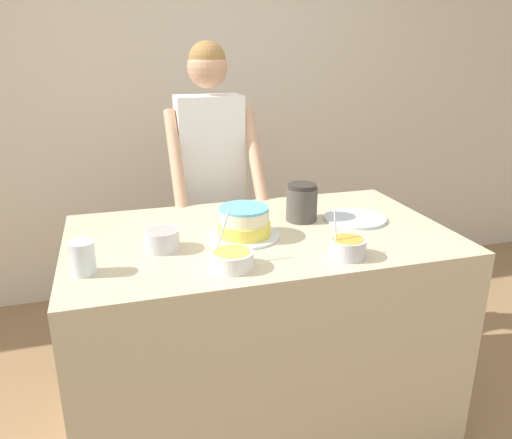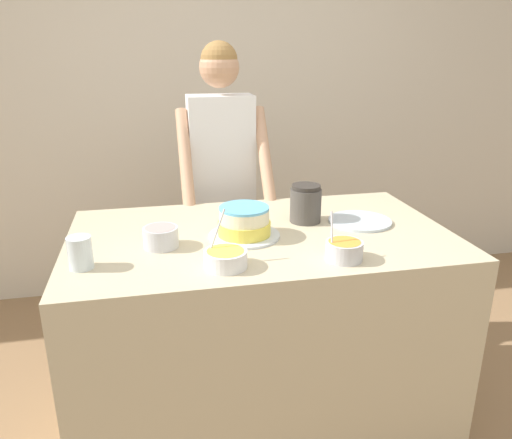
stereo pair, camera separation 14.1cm
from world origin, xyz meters
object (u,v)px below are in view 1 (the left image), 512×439
object	(u,v)px
frosting_bowl_pink	(162,239)
cake	(244,223)
person_baker	(211,168)
frosting_bowl_orange	(347,247)
stoneware_jar	(302,203)
frosting_bowl_yellow	(232,259)
drinking_glass	(83,258)
ceramic_plate	(355,218)

from	to	relation	value
frosting_bowl_pink	cake	bearing A→B (deg)	6.95
person_baker	cake	distance (m)	0.76
frosting_bowl_orange	frosting_bowl_pink	bearing A→B (deg)	157.95
cake	stoneware_jar	size ratio (longest dim) A/B	1.74
frosting_bowl_orange	stoneware_jar	xyz separation A→B (m)	(-0.01, 0.42, 0.04)
cake	frosting_bowl_yellow	bearing A→B (deg)	-113.25
cake	frosting_bowl_yellow	size ratio (longest dim) A/B	1.49
frosting_bowl_pink	drinking_glass	distance (m)	0.30
stoneware_jar	frosting_bowl_orange	bearing A→B (deg)	-88.35
cake	frosting_bowl_pink	world-z (taller)	cake
cake	ceramic_plate	world-z (taller)	cake
cake	stoneware_jar	bearing A→B (deg)	23.28
frosting_bowl_yellow	person_baker	bearing A→B (deg)	82.36
frosting_bowl_orange	ceramic_plate	world-z (taller)	frosting_bowl_orange
frosting_bowl_orange	drinking_glass	distance (m)	0.91
cake	ceramic_plate	bearing A→B (deg)	6.89
frosting_bowl_pink	stoneware_jar	distance (m)	0.64
frosting_bowl_pink	ceramic_plate	xyz separation A→B (m)	(0.84, 0.10, -0.04)
frosting_bowl_yellow	frosting_bowl_orange	size ratio (longest dim) A/B	1.10
drinking_glass	cake	bearing A→B (deg)	16.41
drinking_glass	frosting_bowl_orange	bearing A→B (deg)	-7.49
frosting_bowl_orange	ceramic_plate	distance (m)	0.42
frosting_bowl_yellow	stoneware_jar	world-z (taller)	frosting_bowl_yellow
person_baker	ceramic_plate	size ratio (longest dim) A/B	6.24
frosting_bowl_pink	stoneware_jar	xyz separation A→B (m)	(0.62, 0.16, 0.04)
drinking_glass	stoneware_jar	bearing A→B (deg)	18.72
frosting_bowl_orange	person_baker	bearing A→B (deg)	104.97
cake	person_baker	bearing A→B (deg)	88.36
frosting_bowl_pink	frosting_bowl_yellow	world-z (taller)	frosting_bowl_yellow
frosting_bowl_orange	ceramic_plate	bearing A→B (deg)	59.09
frosting_bowl_orange	cake	bearing A→B (deg)	135.79
person_baker	ceramic_plate	xyz separation A→B (m)	(0.49, -0.69, -0.10)
frosting_bowl_orange	ceramic_plate	size ratio (longest dim) A/B	0.64
frosting_bowl_pink	drinking_glass	bearing A→B (deg)	-153.34
cake	drinking_glass	world-z (taller)	cake
drinking_glass	stoneware_jar	distance (m)	0.94
cake	frosting_bowl_pink	xyz separation A→B (m)	(-0.33, -0.04, -0.01)
stoneware_jar	person_baker	bearing A→B (deg)	113.06
person_baker	frosting_bowl_yellow	world-z (taller)	person_baker
ceramic_plate	frosting_bowl_orange	bearing A→B (deg)	-120.91
frosting_bowl_yellow	cake	bearing A→B (deg)	66.75
ceramic_plate	stoneware_jar	xyz separation A→B (m)	(-0.23, 0.06, 0.07)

